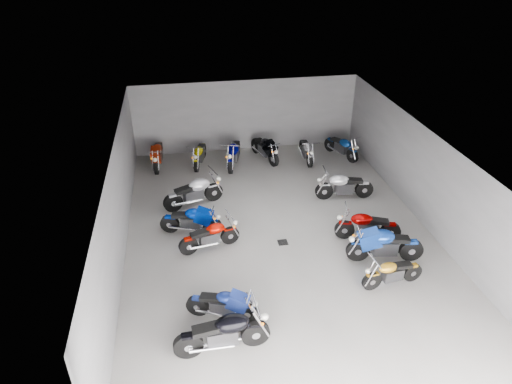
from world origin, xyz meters
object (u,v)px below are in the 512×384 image
Objects in this scene: motorcycle_left_f at (194,192)px; motorcycle_right_c at (384,245)px; motorcycle_left_a at (223,333)px; motorcycle_right_f at (344,186)px; motorcycle_left_e at (192,221)px; motorcycle_back_a at (158,155)px; motorcycle_back_b at (200,154)px; motorcycle_right_b at (392,272)px; motorcycle_back_c at (234,153)px; drain_grate at (283,242)px; motorcycle_left_b at (223,305)px; motorcycle_back_f at (342,147)px; motorcycle_back_d at (265,149)px; motorcycle_left_d at (210,236)px; motorcycle_right_d at (367,226)px; motorcycle_back_e at (306,150)px.

motorcycle_right_c reaches higher than motorcycle_left_f.
motorcycle_right_f is (5.24, 6.38, -0.03)m from motorcycle_left_a.
motorcycle_left_e is 5.41m from motorcycle_back_a.
motorcycle_back_a is at bearing 50.49° from motorcycle_right_c.
motorcycle_left_f is 3.37m from motorcycle_back_b.
motorcycle_back_c is (-3.38, 8.39, 0.11)m from motorcycle_right_b.
drain_grate is 0.16× the size of motorcycle_left_e.
motorcycle_back_f is at bearing 166.30° from motorcycle_left_b.
motorcycle_right_c reaches higher than motorcycle_back_d.
motorcycle_left_a is 1.14× the size of motorcycle_left_e.
motorcycle_left_a is 8.26m from motorcycle_right_f.
motorcycle_left_a reaches higher than motorcycle_back_f.
motorcycle_left_f reaches higher than motorcycle_right_b.
motorcycle_back_c is (-3.61, 7.27, -0.01)m from motorcycle_right_c.
motorcycle_right_c is 8.12m from motorcycle_back_c.
motorcycle_right_c reaches higher than motorcycle_back_f.
drain_grate is 3.77m from motorcycle_left_b.
motorcycle_left_f reaches higher than motorcycle_left_d.
drain_grate is 0.15× the size of motorcycle_right_f.
motorcycle_left_a is 5.80m from motorcycle_right_c.
motorcycle_left_b reaches higher than drain_grate.
motorcycle_left_b is 5.67m from motorcycle_right_d.
motorcycle_left_a is 1.10× the size of motorcycle_back_d.
motorcycle_left_d is 0.98× the size of motorcycle_back_e.
motorcycle_left_d is (-2.33, 0.11, 0.47)m from drain_grate.
motorcycle_back_e is at bearing -179.83° from motorcycle_back_a.
motorcycle_left_e is 1.01× the size of motorcycle_back_e.
motorcycle_left_a reaches higher than motorcycle_right_b.
drain_grate is 6.58m from motorcycle_back_b.
motorcycle_back_a is (-6.57, 8.85, 0.09)m from motorcycle_right_b.
motorcycle_left_f is at bearing -170.21° from motorcycle_left_e.
motorcycle_left_b is at bearing 170.93° from motorcycle_left_a.
motorcycle_right_d is 6.26m from motorcycle_back_f.
motorcycle_back_e reaches higher than motorcycle_right_b.
motorcycle_back_d is (-1.97, 8.68, 0.08)m from motorcycle_right_b.
motorcycle_back_f reaches higher than motorcycle_back_b.
motorcycle_right_f reaches higher than motorcycle_left_b.
motorcycle_left_e is 6.18m from motorcycle_back_d.
motorcycle_left_d is 5.97m from motorcycle_back_c.
motorcycle_back_f is at bearing 155.81° from motorcycle_back_d.
motorcycle_right_f is 5.08m from motorcycle_back_c.
motorcycle_left_d is 5.56m from motorcycle_right_b.
motorcycle_right_b is 0.94× the size of motorcycle_back_b.
motorcycle_left_d reaches higher than motorcycle_right_b.
motorcycle_left_f is 1.11× the size of motorcycle_back_b.
motorcycle_right_c reaches higher than motorcycle_left_e.
motorcycle_right_d is 7.08m from motorcycle_back_c.
motorcycle_back_a is at bearing 8.60° from motorcycle_back_c.
motorcycle_right_c is at bearing 87.25° from motorcycle_back_d.
motorcycle_left_a is at bearing 125.84° from motorcycle_right_c.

